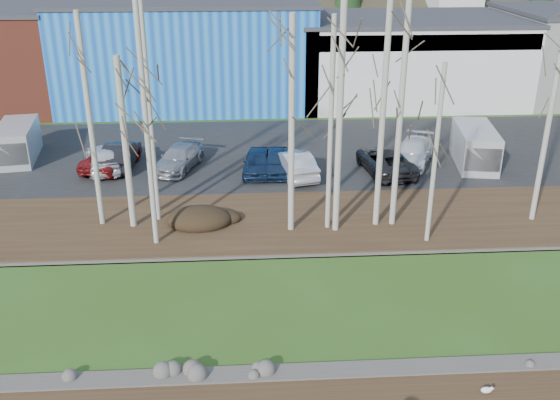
{
  "coord_description": "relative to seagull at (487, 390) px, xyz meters",
  "views": [
    {
      "loc": [
        -1.79,
        -13.19,
        13.23
      ],
      "look_at": [
        -0.25,
        11.56,
        2.5
      ],
      "focal_mm": 40.0,
      "sensor_mm": 36.0,
      "label": 1
    }
  ],
  "objects": [
    {
      "name": "birch_0",
      "position": [
        -14.28,
        12.97,
        4.98
      ],
      "size": [
        0.25,
        0.25,
        10.01
      ],
      "color": "beige",
      "rests_on": "far_bank"
    },
    {
      "name": "dirt_strip",
      "position": [
        -5.56,
        0.36,
        -0.15
      ],
      "size": [
        80.0,
        1.8,
        0.03
      ],
      "primitive_type": "cube",
      "color": "#382616",
      "rests_on": "ground"
    },
    {
      "name": "car_4",
      "position": [
        -5.41,
        19.35,
        0.65
      ],
      "size": [
        1.98,
        4.12,
        1.36
      ],
      "primitive_type": "imported",
      "rotation": [
        0.0,
        0.0,
        -0.1
      ],
      "color": "#172B4B",
      "rests_on": "parking_lot"
    },
    {
      "name": "birch_7",
      "position": [
        -3.05,
        11.58,
        5.54
      ],
      "size": [
        0.29,
        0.29,
        11.12
      ],
      "color": "beige",
      "rests_on": "far_bank"
    },
    {
      "name": "birch_2",
      "position": [
        -12.73,
        12.61,
        4.06
      ],
      "size": [
        0.3,
        0.3,
        8.15
      ],
      "color": "beige",
      "rests_on": "far_bank"
    },
    {
      "name": "car_8",
      "position": [
        -6.52,
        19.35,
        0.65
      ],
      "size": [
        1.98,
        4.12,
        1.36
      ],
      "primitive_type": "imported",
      "rotation": [
        0.0,
        0.0,
        -0.1
      ],
      "color": "#172B4B",
      "rests_on": "parking_lot"
    },
    {
      "name": "far_bank_rocks",
      "position": [
        -5.56,
        9.56,
        -0.17
      ],
      "size": [
        80.0,
        0.8,
        0.46
      ],
      "primitive_type": null,
      "color": "#47423D",
      "rests_on": "ground"
    },
    {
      "name": "birch_6",
      "position": [
        0.98,
        10.2,
        4.05
      ],
      "size": [
        0.2,
        0.2,
        8.14
      ],
      "color": "beige",
      "rests_on": "far_bank"
    },
    {
      "name": "building_white",
      "position": [
        6.44,
        37.24,
        3.24
      ],
      "size": [
        18.36,
        12.24,
        6.8
      ],
      "color": "silver",
      "rests_on": "ground"
    },
    {
      "name": "birch_5",
      "position": [
        -3.4,
        11.88,
        4.93
      ],
      "size": [
        0.23,
        0.23,
        9.9
      ],
      "color": "beige",
      "rests_on": "far_bank"
    },
    {
      "name": "van_white",
      "position": [
        6.63,
        19.97,
        1.09
      ],
      "size": [
        2.92,
        5.37,
        2.23
      ],
      "rotation": [
        0.0,
        0.0,
        -0.16
      ],
      "color": "silver",
      "rests_on": "parking_lot"
    },
    {
      "name": "birch_8",
      "position": [
        -1.01,
        12.07,
        5.37
      ],
      "size": [
        0.27,
        0.27,
        10.79
      ],
      "color": "beige",
      "rests_on": "far_bank"
    },
    {
      "name": "birch_10",
      "position": [
        -0.21,
        12.07,
        5.37
      ],
      "size": [
        0.27,
        0.27,
        10.79
      ],
      "color": "beige",
      "rests_on": "far_bank"
    },
    {
      "name": "car_7",
      "position": [
        2.99,
        20.49,
        0.69
      ],
      "size": [
        3.92,
        5.36,
        1.44
      ],
      "primitive_type": "imported",
      "rotation": [
        0.0,
        0.0,
        -0.43
      ],
      "color": "white",
      "rests_on": "parking_lot"
    },
    {
      "name": "parking_lot",
      "position": [
        -5.56,
        23.26,
        -0.1
      ],
      "size": [
        80.0,
        14.0,
        0.14
      ],
      "primitive_type": "cube",
      "color": "black",
      "rests_on": "ground"
    },
    {
      "name": "building_blue",
      "position": [
        -11.56,
        37.26,
        3.99
      ],
      "size": [
        20.4,
        12.24,
        8.3
      ],
      "color": "#144CAF",
      "rests_on": "ground"
    },
    {
      "name": "seagull",
      "position": [
        0.0,
        0.0,
        0.0
      ],
      "size": [
        0.42,
        0.2,
        0.31
      ],
      "rotation": [
        0.0,
        0.0,
        -0.28
      ],
      "color": "gold",
      "rests_on": "ground"
    },
    {
      "name": "birch_4",
      "position": [
        -5.17,
        11.75,
        4.96
      ],
      "size": [
        0.28,
        0.28,
        9.96
      ],
      "color": "beige",
      "rests_on": "far_bank"
    },
    {
      "name": "car_3",
      "position": [
        -11.17,
        20.39,
        0.64
      ],
      "size": [
        3.17,
        4.95,
        1.34
      ],
      "primitive_type": "imported",
      "rotation": [
        0.0,
        0.0,
        -0.31
      ],
      "color": "#94969B",
      "rests_on": "parking_lot"
    },
    {
      "name": "dirt_mound",
      "position": [
        -9.56,
        12.59,
        0.29
      ],
      "size": [
        3.17,
        2.24,
        0.62
      ],
      "primitive_type": "ellipsoid",
      "color": "black",
      "rests_on": "far_bank"
    },
    {
      "name": "car_1",
      "position": [
        -14.71,
        20.98,
        0.73
      ],
      "size": [
        1.88,
        4.7,
        1.52
      ],
      "primitive_type": "imported",
      "rotation": [
        0.0,
        0.0,
        3.08
      ],
      "color": "black",
      "rests_on": "parking_lot"
    },
    {
      "name": "river",
      "position": [
        -5.56,
        5.46,
        -0.17
      ],
      "size": [
        80.0,
        8.0,
        0.9
      ],
      "primitive_type": null,
      "color": "black",
      "rests_on": "ground"
    },
    {
      "name": "car_2",
      "position": [
        -15.23,
        20.71,
        0.64
      ],
      "size": [
        3.4,
        5.26,
        1.35
      ],
      "primitive_type": "imported",
      "rotation": [
        0.0,
        0.0,
        2.88
      ],
      "color": "maroon",
      "rests_on": "parking_lot"
    },
    {
      "name": "van_grey",
      "position": [
        -21.27,
        22.62,
        1.05
      ],
      "size": [
        2.74,
        5.19,
        2.16
      ],
      "rotation": [
        0.0,
        0.0,
        0.14
      ],
      "color": "#BBBEBF",
      "rests_on": "parking_lot"
    },
    {
      "name": "car_6",
      "position": [
        0.95,
        18.97,
        0.71
      ],
      "size": [
        3.05,
        5.55,
        1.47
      ],
      "primitive_type": "imported",
      "rotation": [
        0.0,
        0.0,
        3.26
      ],
      "color": "#262729",
      "rests_on": "parking_lot"
    },
    {
      "name": "near_bank_rocks",
      "position": [
        -5.56,
        1.36,
        -0.17
      ],
      "size": [
        80.0,
        0.8,
        0.5
      ],
      "primitive_type": null,
      "color": "#47423D",
      "rests_on": "ground"
    },
    {
      "name": "birch_1",
      "position": [
        -11.6,
        13.29,
        5.44
      ],
      "size": [
        0.21,
        0.21,
        10.91
      ],
      "color": "beige",
      "rests_on": "far_bank"
    },
    {
      "name": "car_0",
      "position": [
        -15.66,
        20.49,
        0.76
      ],
      "size": [
        3.05,
        4.95,
        1.57
      ],
      "primitive_type": "imported",
      "rotation": [
        0.0,
        0.0,
        3.42
      ],
      "color": "white",
      "rests_on": "parking_lot"
    },
    {
      "name": "birch_9",
      "position": [
        6.82,
        12.15,
        5.19
      ],
      "size": [
        0.25,
        0.25,
        10.42
      ],
      "color": "beige",
      "rests_on": "far_bank"
    },
    {
      "name": "far_bank",
      "position": [
        -5.56,
        12.76,
        -0.09
      ],
      "size": [
        80.0,
        7.0,
        0.15
      ],
      "primitive_type": "cube",
      "color": "#382616",
      "rests_on": "ground"
    },
    {
      "name": "birch_3",
      "position": [
        -11.41,
        10.75,
        5.48
      ],
      "size": [
        0.23,
        0.23,
        11.0
      ],
      "color": "beige",
      "rests_on": "far_bank"
    },
    {
      "name": "car_5",
      "position": [
        -4.43,
        18.76,
        0.73
      ],
      "size": [
        2.62,
        4.84,
        1.51
      ],
      "primitive_type": "imported",
      "rotation": [
        0.0,
        0.0,
        3.38
      ],
      "color": "silver",
      "rests_on": "parking_lot"
    }
  ]
}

